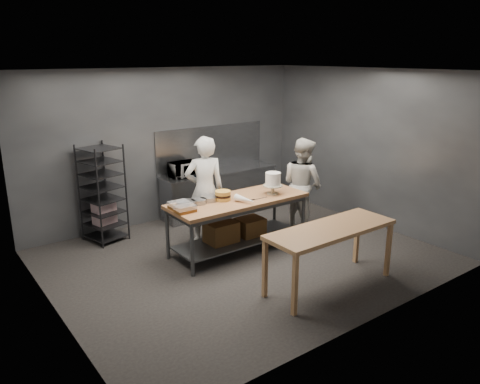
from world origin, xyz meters
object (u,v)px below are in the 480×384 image
at_px(near_counter, 331,233).
at_px(microwave, 184,169).
at_px(speed_rack, 103,194).
at_px(chef_behind, 205,190).
at_px(work_table, 236,219).
at_px(frosted_cake_stand, 273,180).
at_px(chef_right, 302,184).
at_px(layer_cake, 223,196).

distance_m(near_counter, microwave, 3.72).
relative_size(speed_rack, chef_behind, 0.92).
relative_size(work_table, frosted_cake_stand, 6.33).
xyz_separation_m(chef_right, layer_cake, (-1.84, -0.03, 0.12)).
bearing_deg(near_counter, frosted_cake_stand, 78.10).
relative_size(near_counter, chef_right, 1.13).
height_order(speed_rack, layer_cake, speed_rack).
relative_size(near_counter, speed_rack, 1.14).
bearing_deg(microwave, layer_cake, -99.27).
xyz_separation_m(near_counter, microwave, (-0.25, 3.71, 0.24)).
distance_m(microwave, layer_cake, 1.83).
bearing_deg(chef_right, speed_rack, 61.13).
relative_size(near_counter, chef_behind, 1.05).
relative_size(work_table, microwave, 4.43).
height_order(chef_behind, layer_cake, chef_behind).
bearing_deg(layer_cake, microwave, 80.73).
xyz_separation_m(work_table, near_counter, (0.32, -1.83, 0.24)).
bearing_deg(speed_rack, chef_right, -27.53).
height_order(near_counter, microwave, microwave).
xyz_separation_m(near_counter, chef_right, (1.30, 1.94, 0.07)).
relative_size(chef_behind, microwave, 3.52).
distance_m(work_table, layer_cake, 0.49).
relative_size(speed_rack, frosted_cake_stand, 4.62).
bearing_deg(work_table, layer_cake, 161.65).
relative_size(frosted_cake_stand, layer_cake, 1.46).
xyz_separation_m(work_table, frosted_cake_stand, (0.68, -0.14, 0.59)).
bearing_deg(layer_cake, near_counter, -74.16).
relative_size(work_table, layer_cake, 9.24).
distance_m(work_table, speed_rack, 2.44).
distance_m(speed_rack, chef_behind, 1.82).
bearing_deg(microwave, near_counter, -86.20).
bearing_deg(chef_behind, microwave, -84.75).
xyz_separation_m(near_counter, speed_rack, (-1.94, 3.63, 0.04)).
xyz_separation_m(microwave, layer_cake, (-0.29, -1.80, -0.05)).
bearing_deg(work_table, frosted_cake_stand, -11.30).
xyz_separation_m(speed_rack, layer_cake, (1.40, -1.72, 0.14)).
xyz_separation_m(speed_rack, frosted_cake_stand, (2.30, -1.93, 0.30)).
relative_size(near_counter, layer_cake, 7.70).
bearing_deg(microwave, chef_behind, -102.98).
xyz_separation_m(work_table, chef_right, (1.62, 0.11, 0.31)).
relative_size(chef_right, frosted_cake_stand, 4.66).
height_order(chef_right, layer_cake, chef_right).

